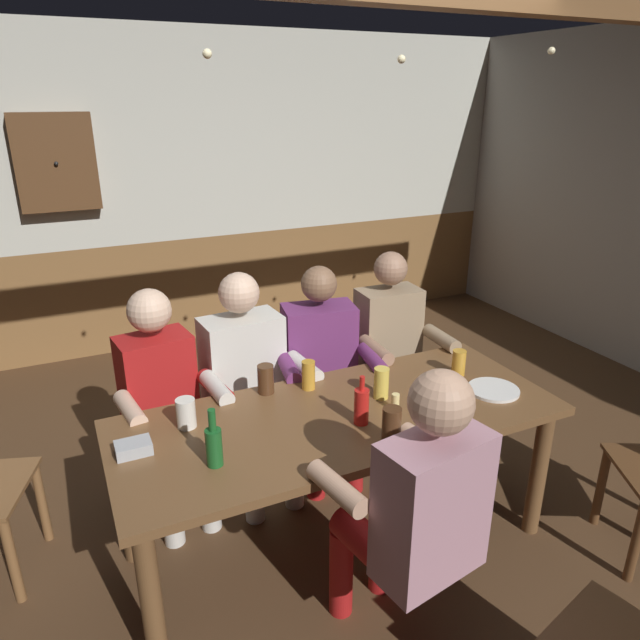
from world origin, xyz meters
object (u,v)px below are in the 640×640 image
object	(u,v)px
person_1	(248,375)
bottle_0	(361,406)
person_0	(163,396)
person_3	(393,347)
plate_0	(493,390)
wall_dart_cabinet	(56,162)
person_4	(416,506)
pint_glass_4	(308,375)
table_candle	(395,402)
pint_glass_3	(459,363)
dining_table	(340,432)
person_2	(322,363)
pint_glass_1	(186,413)
pint_glass_2	(392,426)
bottle_1	(214,445)
pint_glass_0	(266,379)
pint_glass_5	(381,383)
condiment_caddy	(133,448)

from	to	relation	value
person_1	bottle_0	distance (m)	0.80
person_0	person_3	bearing A→B (deg)	172.42
person_1	plate_0	distance (m)	1.25
person_0	wall_dart_cabinet	size ratio (longest dim) A/B	1.71
person_1	plate_0	xyz separation A→B (m)	(0.99, -0.76, 0.06)
person_1	person_4	size ratio (longest dim) A/B	0.98
person_3	pint_glass_4	xyz separation A→B (m)	(-0.71, -0.35, 0.13)
pint_glass_4	wall_dart_cabinet	size ratio (longest dim) A/B	0.21
wall_dart_cabinet	table_candle	bearing A→B (deg)	-67.46
pint_glass_3	dining_table	bearing A→B (deg)	-172.39
person_2	table_candle	world-z (taller)	person_2
pint_glass_1	pint_glass_2	size ratio (longest dim) A/B	0.82
bottle_1	pint_glass_3	distance (m)	1.36
dining_table	pint_glass_2	world-z (taller)	pint_glass_2
bottle_0	pint_glass_3	distance (m)	0.71
person_4	table_candle	xyz separation A→B (m)	(0.26, 0.56, 0.08)
pint_glass_2	wall_dart_cabinet	bearing A→B (deg)	108.46
person_1	pint_glass_0	xyz separation A→B (m)	(-0.01, -0.31, 0.12)
person_1	person_2	size ratio (longest dim) A/B	1.02
dining_table	pint_glass_1	distance (m)	0.69
person_0	pint_glass_1	bearing A→B (deg)	85.10
table_candle	pint_glass_3	distance (m)	0.51
person_0	pint_glass_5	world-z (taller)	person_0
plate_0	bottle_0	distance (m)	0.73
pint_glass_3	pint_glass_0	bearing A→B (deg)	166.21
pint_glass_0	pint_glass_1	distance (m)	0.44
person_2	pint_glass_3	world-z (taller)	person_2
pint_glass_5	person_2	bearing A→B (deg)	93.16
bottle_1	wall_dart_cabinet	bearing A→B (deg)	96.46
pint_glass_5	pint_glass_2	bearing A→B (deg)	-114.49
pint_glass_2	table_candle	bearing A→B (deg)	54.36
bottle_1	wall_dart_cabinet	xyz separation A→B (m)	(-0.33, 2.92, 0.78)
table_candle	person_2	bearing A→B (deg)	92.50
pint_glass_3	wall_dart_cabinet	distance (m)	3.26
person_4	pint_glass_3	distance (m)	1.05
person_3	pint_glass_2	distance (m)	1.11
table_candle	pint_glass_0	bearing A→B (deg)	139.39
person_3	pint_glass_4	world-z (taller)	person_3
person_2	person_3	world-z (taller)	person_3
table_candle	pint_glass_1	distance (m)	0.93
bottle_1	person_2	bearing A→B (deg)	43.13
bottle_1	pint_glass_0	distance (m)	0.61
pint_glass_5	wall_dart_cabinet	xyz separation A→B (m)	(-1.19, 2.73, 0.80)
person_0	plate_0	bearing A→B (deg)	144.51
dining_table	pint_glass_3	bearing A→B (deg)	7.61
person_1	wall_dart_cabinet	bearing A→B (deg)	-75.98
pint_glass_5	wall_dart_cabinet	world-z (taller)	wall_dart_cabinet
dining_table	wall_dart_cabinet	bearing A→B (deg)	108.70
person_0	condiment_caddy	distance (m)	0.60
table_candle	plate_0	world-z (taller)	table_candle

